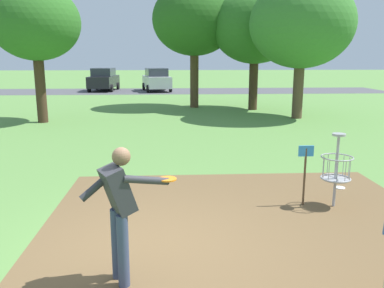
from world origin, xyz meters
The scene contains 12 objects.
ground_plane centered at (0.00, 0.00, 0.00)m, with size 160.00×160.00×0.00m, color #5B8942.
dirt_tee_pad centered at (1.52, 1.14, 0.00)m, with size 6.67×5.28×0.01m, color brown.
disc_golf_basket centered at (3.30, 1.60, 0.75)m, with size 0.98×0.58×1.39m.
player_foreground_watching centered at (-0.30, -0.77, 0.99)m, with size 1.17×0.49×1.71m.
frisbee_by_tee centered at (3.92, 2.62, 0.01)m, with size 0.21×0.21×0.02m, color white.
tree_near_left centered at (-5.08, 11.96, 4.08)m, with size 3.61×3.61×5.65m.
tree_near_right centered at (4.72, 15.62, 4.23)m, with size 4.41×4.41×6.13m.
tree_mid_left centered at (1.70, 16.78, 4.65)m, with size 4.47×4.47×6.58m.
tree_mid_center centered at (6.11, 12.53, 4.14)m, with size 4.55×4.55×6.09m.
parking_lot_strip centered at (0.00, 27.57, 0.00)m, with size 36.00×6.00×0.01m, color #4C4C51.
parked_car_leftmost centered at (-5.03, 28.31, 0.92)m, with size 2.21×4.32×1.84m.
parked_car_center_left centered at (-0.69, 27.72, 0.92)m, with size 2.54×4.46×1.84m.
Camera 1 is at (0.30, -5.35, 2.74)m, focal length 37.58 mm.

